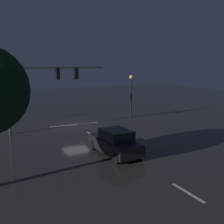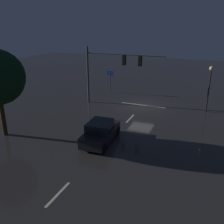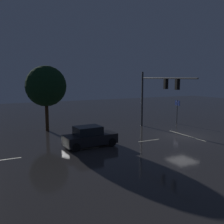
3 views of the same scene
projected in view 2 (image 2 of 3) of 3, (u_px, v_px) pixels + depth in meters
name	position (u px, v px, depth m)	size (l,w,h in m)	color
ground_plane	(142.00, 106.00, 27.09)	(80.00, 80.00, 0.00)	#2D2B2B
traffic_signal_assembly	(112.00, 65.00, 26.09)	(8.62, 0.47, 6.25)	#383A3D
lane_dash_far	(130.00, 118.00, 23.62)	(2.20, 0.16, 0.01)	beige
lane_dash_mid	(104.00, 146.00, 18.41)	(2.20, 0.16, 0.01)	beige
lane_dash_near	(58.00, 194.00, 13.20)	(2.20, 0.16, 0.01)	beige
stop_bar	(143.00, 105.00, 27.43)	(5.00, 0.16, 0.01)	beige
car_approaching	(101.00, 132.00, 18.79)	(2.16, 4.47, 1.70)	black
street_lamp_left_kerb	(210.00, 80.00, 24.30)	(0.44, 0.44, 4.67)	black
route_sign	(110.00, 77.00, 31.61)	(0.90, 0.12, 2.90)	#383A3D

